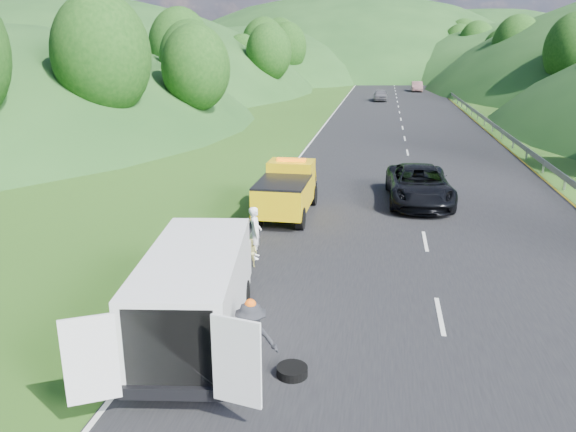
% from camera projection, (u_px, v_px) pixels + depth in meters
% --- Properties ---
extents(ground, '(320.00, 320.00, 0.00)m').
position_uv_depth(ground, '(333.00, 279.00, 17.20)').
color(ground, '#38661E').
rests_on(ground, ground).
extents(road_surface, '(14.00, 200.00, 0.02)m').
position_uv_depth(road_surface, '(401.00, 119.00, 54.46)').
color(road_surface, black).
rests_on(road_surface, ground).
extents(guardrail, '(0.06, 140.00, 1.52)m').
position_uv_depth(guardrail, '(462.00, 107.00, 65.10)').
color(guardrail, gray).
rests_on(guardrail, ground).
extents(tree_line_left, '(14.00, 140.00, 14.00)m').
position_uv_depth(tree_line_left, '(234.00, 98.00, 76.82)').
color(tree_line_left, '#2B5619').
rests_on(tree_line_left, ground).
extents(tree_line_right, '(14.00, 140.00, 14.00)m').
position_uv_depth(tree_line_right, '(559.00, 103.00, 70.16)').
color(tree_line_right, '#2B5619').
rests_on(tree_line_right, ground).
extents(hills_backdrop, '(201.00, 288.60, 44.00)m').
position_uv_depth(hills_backdrop, '(406.00, 74.00, 143.26)').
color(hills_backdrop, '#2D5B23').
rests_on(hills_backdrop, ground).
extents(tow_truck, '(2.06, 5.27, 2.25)m').
position_uv_depth(tow_truck, '(287.00, 190.00, 23.40)').
color(tow_truck, black).
rests_on(tow_truck, ground).
extents(white_van, '(3.71, 6.88, 2.33)m').
position_uv_depth(white_van, '(196.00, 290.00, 13.30)').
color(white_van, black).
rests_on(white_van, ground).
extents(woman, '(0.61, 0.74, 1.78)m').
position_uv_depth(woman, '(256.00, 258.00, 18.91)').
color(woman, white).
rests_on(woman, ground).
extents(child, '(0.54, 0.47, 0.93)m').
position_uv_depth(child, '(251.00, 267.00, 18.16)').
color(child, tan).
rests_on(child, ground).
extents(worker, '(1.35, 1.20, 1.81)m').
position_uv_depth(worker, '(252.00, 381.00, 11.97)').
color(worker, black).
rests_on(worker, ground).
extents(suitcase, '(0.38, 0.26, 0.56)m').
position_uv_depth(suitcase, '(224.00, 249.00, 18.91)').
color(suitcase, '#4F513D').
rests_on(suitcase, ground).
extents(spare_tire, '(0.68, 0.68, 0.20)m').
position_uv_depth(spare_tire, '(292.00, 376.00, 12.17)').
color(spare_tire, black).
rests_on(spare_tire, ground).
extents(passing_suv, '(3.02, 6.06, 1.65)m').
position_uv_depth(passing_suv, '(418.00, 203.00, 25.57)').
color(passing_suv, black).
rests_on(passing_suv, ground).
extents(dist_car_a, '(1.76, 4.37, 1.49)m').
position_uv_depth(dist_car_a, '(380.00, 101.00, 72.50)').
color(dist_car_a, '#4E4E54').
rests_on(dist_car_a, ground).
extents(dist_car_b, '(1.60, 4.59, 1.51)m').
position_uv_depth(dist_car_b, '(417.00, 92.00, 87.45)').
color(dist_car_b, brown).
rests_on(dist_car_b, ground).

